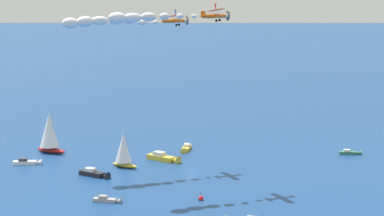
% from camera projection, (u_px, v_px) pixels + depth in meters
% --- Properties ---
extents(ground_plane, '(2000.00, 2000.00, 0.00)m').
position_uv_depth(ground_plane, '(190.00, 171.00, 181.87)').
color(ground_plane, navy).
extents(motorboat_near_centre, '(4.47, 7.50, 2.13)m').
position_uv_depth(motorboat_near_centre, '(29.00, 162.00, 188.16)').
color(motorboat_near_centre, white).
rests_on(motorboat_near_centre, ground_plane).
extents(motorboat_far_stbd, '(10.02, 6.62, 2.87)m').
position_uv_depth(motorboat_far_stbd, '(165.00, 158.00, 191.90)').
color(motorboat_far_stbd, gold).
rests_on(motorboat_far_stbd, ground_plane).
extents(sailboat_inshore, '(7.62, 5.87, 9.78)m').
position_uv_depth(sailboat_inshore, '(124.00, 150.00, 184.84)').
color(sailboat_inshore, gold).
rests_on(sailboat_inshore, ground_plane).
extents(motorboat_offshore, '(8.37, 6.00, 2.44)m').
position_uv_depth(motorboat_offshore, '(96.00, 174.00, 175.91)').
color(motorboat_offshore, black).
rests_on(motorboat_offshore, ground_plane).
extents(motorboat_trailing, '(5.09, 5.70, 1.77)m').
position_uv_depth(motorboat_trailing, '(109.00, 200.00, 154.67)').
color(motorboat_trailing, '#9E9993').
rests_on(motorboat_trailing, ground_plane).
extents(motorboat_ahead, '(7.20, 6.00, 2.18)m').
position_uv_depth(motorboat_ahead, '(186.00, 149.00, 204.19)').
color(motorboat_ahead, gold).
rests_on(motorboat_ahead, ground_plane).
extents(sailboat_mid_cluster, '(9.35, 7.66, 12.25)m').
position_uv_depth(sailboat_mid_cluster, '(49.00, 133.00, 201.31)').
color(sailboat_mid_cluster, '#B21E1E').
rests_on(sailboat_mid_cluster, ground_plane).
extents(motorboat_outer_ring_a, '(4.46, 5.98, 1.75)m').
position_uv_depth(motorboat_outer_ring_a, '(351.00, 153.00, 199.66)').
color(motorboat_outer_ring_a, '#33704C').
rests_on(motorboat_outer_ring_a, ground_plane).
extents(marker_buoy, '(1.10, 1.10, 2.10)m').
position_uv_depth(marker_buoy, '(201.00, 198.00, 156.26)').
color(marker_buoy, red).
rests_on(marker_buoy, ground_plane).
extents(biplane_lead, '(7.41, 6.82, 3.63)m').
position_uv_depth(biplane_lead, '(176.00, 20.00, 185.48)').
color(biplane_lead, orange).
extents(wingwalker_lead, '(1.50, 0.23, 1.53)m').
position_uv_depth(wingwalker_lead, '(175.00, 12.00, 185.34)').
color(wingwalker_lead, '#1E4CB2').
extents(smoke_trail_lead, '(4.15, 24.75, 3.32)m').
position_uv_depth(smoke_trail_lead, '(93.00, 22.00, 176.99)').
color(smoke_trail_lead, white).
extents(biplane_wingman, '(7.41, 6.82, 3.63)m').
position_uv_depth(biplane_wingman, '(216.00, 15.00, 167.16)').
color(biplane_wingman, orange).
extents(wingwalker_wingman, '(1.50, 0.23, 1.53)m').
position_uv_depth(wingwalker_wingman, '(215.00, 6.00, 167.02)').
color(wingwalker_wingman, red).
extents(smoke_trail_wingman, '(3.58, 21.11, 2.80)m').
position_uv_depth(smoke_trail_wingman, '(135.00, 18.00, 159.61)').
color(smoke_trail_wingman, white).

